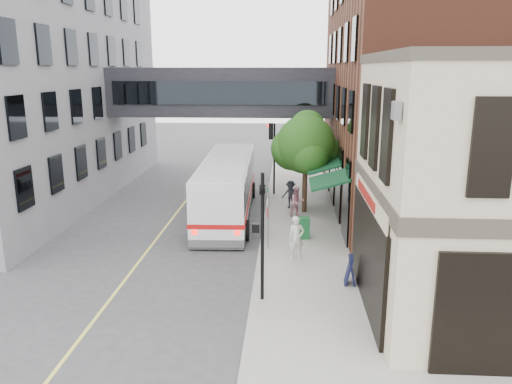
# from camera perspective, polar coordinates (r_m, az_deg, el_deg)

# --- Properties ---
(ground) EXTENTS (120.00, 120.00, 0.00)m
(ground) POSITION_cam_1_polar(r_m,az_deg,el_deg) (16.12, -1.14, -15.66)
(ground) COLOR #38383A
(ground) RESTS_ON ground
(sidewalk_main) EXTENTS (4.00, 60.00, 0.15)m
(sidewalk_main) POSITION_cam_1_polar(r_m,az_deg,el_deg) (29.07, 5.06, -1.83)
(sidewalk_main) COLOR gray
(sidewalk_main) RESTS_ON ground
(brick_building) EXTENTS (13.76, 18.00, 14.00)m
(brick_building) POSITION_cam_1_polar(r_m,az_deg,el_deg) (30.28, 20.88, 11.24)
(brick_building) COLOR #522719
(brick_building) RESTS_ON ground
(skyway_bridge) EXTENTS (14.00, 3.18, 3.00)m
(skyway_bridge) POSITION_cam_1_polar(r_m,az_deg,el_deg) (32.27, -3.95, 11.35)
(skyway_bridge) COLOR black
(skyway_bridge) RESTS_ON ground
(traffic_signal_near) EXTENTS (0.44, 0.22, 4.60)m
(traffic_signal_near) POSITION_cam_1_polar(r_m,az_deg,el_deg) (16.74, 0.63, -3.36)
(traffic_signal_near) COLOR black
(traffic_signal_near) RESTS_ON sidewalk_main
(traffic_signal_far) EXTENTS (0.53, 0.28, 4.50)m
(traffic_signal_far) POSITION_cam_1_polar(r_m,az_deg,el_deg) (31.32, 1.86, 5.48)
(traffic_signal_far) COLOR black
(traffic_signal_far) RESTS_ON sidewalk_main
(street_sign_pole) EXTENTS (0.08, 0.75, 3.00)m
(street_sign_pole) POSITION_cam_1_polar(r_m,az_deg,el_deg) (21.83, 1.36, -2.08)
(street_sign_pole) COLOR gray
(street_sign_pole) RESTS_ON sidewalk_main
(street_tree) EXTENTS (3.80, 3.20, 5.60)m
(street_tree) POSITION_cam_1_polar(r_m,az_deg,el_deg) (27.50, 5.67, 5.43)
(street_tree) COLOR #382619
(street_tree) RESTS_ON sidewalk_main
(lane_marking) EXTENTS (0.12, 40.00, 0.01)m
(lane_marking) POSITION_cam_1_polar(r_m,az_deg,el_deg) (26.00, -10.39, -4.09)
(lane_marking) COLOR #D8CC4C
(lane_marking) RESTS_ON ground
(bus) EXTENTS (3.08, 11.63, 3.11)m
(bus) POSITION_cam_1_polar(r_m,az_deg,el_deg) (27.47, -3.32, 0.86)
(bus) COLOR white
(bus) RESTS_ON ground
(pedestrian_a) EXTENTS (0.78, 0.62, 1.85)m
(pedestrian_a) POSITION_cam_1_polar(r_m,az_deg,el_deg) (20.97, 4.63, -5.26)
(pedestrian_a) COLOR silver
(pedestrian_a) RESTS_ON sidewalk_main
(pedestrian_b) EXTENTS (0.99, 0.91, 1.64)m
(pedestrian_b) POSITION_cam_1_polar(r_m,az_deg,el_deg) (26.93, 4.73, -1.13)
(pedestrian_b) COLOR #C7818F
(pedestrian_b) RESTS_ON sidewalk_main
(pedestrian_c) EXTENTS (1.19, 0.95, 1.60)m
(pedestrian_c) POSITION_cam_1_polar(r_m,az_deg,el_deg) (28.53, 3.97, -0.29)
(pedestrian_c) COLOR black
(pedestrian_c) RESTS_ON sidewalk_main
(newspaper_box) EXTENTS (0.56, 0.51, 1.02)m
(newspaper_box) POSITION_cam_1_polar(r_m,az_deg,el_deg) (23.64, 5.48, -4.09)
(newspaper_box) COLOR #135728
(newspaper_box) RESTS_ON sidewalk_main
(sandwich_board) EXTENTS (0.43, 0.64, 1.09)m
(sandwich_board) POSITION_cam_1_polar(r_m,az_deg,el_deg) (19.03, 10.72, -8.76)
(sandwich_board) COLOR black
(sandwich_board) RESTS_ON sidewalk_main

